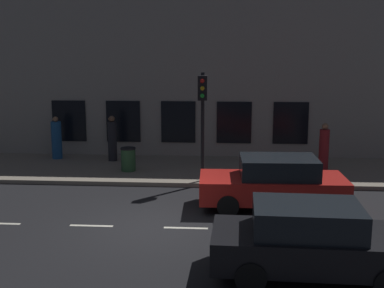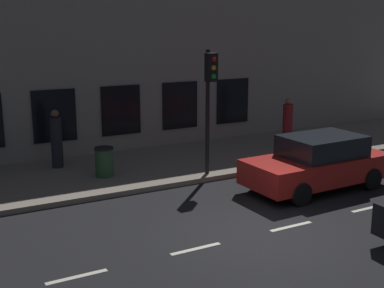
{
  "view_description": "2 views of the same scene",
  "coord_description": "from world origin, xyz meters",
  "px_view_note": "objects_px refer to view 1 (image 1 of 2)",
  "views": [
    {
      "loc": [
        -12.61,
        -2.02,
        4.76
      ],
      "look_at": [
        3.01,
        -0.97,
        1.74
      ],
      "focal_mm": 46.09,
      "sensor_mm": 36.0,
      "label": 1
    },
    {
      "loc": [
        -8.87,
        6.55,
        4.69
      ],
      "look_at": [
        3.12,
        -0.02,
        1.49
      ],
      "focal_mm": 47.83,
      "sensor_mm": 36.0,
      "label": 2
    }
  ],
  "objects_px": {
    "pedestrian_1": "(57,139)",
    "pedestrian_2": "(112,140)",
    "parked_car_1": "(312,241)",
    "parked_car_0": "(274,183)",
    "trash_bin": "(128,159)",
    "traffic_light": "(203,106)",
    "pedestrian_0": "(324,149)"
  },
  "relations": [
    {
      "from": "pedestrian_1",
      "to": "pedestrian_2",
      "type": "height_order",
      "value": "pedestrian_2"
    },
    {
      "from": "pedestrian_2",
      "to": "parked_car_1",
      "type": "bearing_deg",
      "value": -158.73
    },
    {
      "from": "parked_car_1",
      "to": "parked_car_0",
      "type": "bearing_deg",
      "value": -173.44
    },
    {
      "from": "pedestrian_2",
      "to": "trash_bin",
      "type": "distance_m",
      "value": 2.02
    },
    {
      "from": "parked_car_1",
      "to": "pedestrian_2",
      "type": "height_order",
      "value": "pedestrian_2"
    },
    {
      "from": "traffic_light",
      "to": "pedestrian_1",
      "type": "relative_size",
      "value": 2.12
    },
    {
      "from": "pedestrian_2",
      "to": "trash_bin",
      "type": "bearing_deg",
      "value": -161.52
    },
    {
      "from": "pedestrian_0",
      "to": "traffic_light",
      "type": "bearing_deg",
      "value": 169.53
    },
    {
      "from": "parked_car_0",
      "to": "pedestrian_0",
      "type": "xyz_separation_m",
      "value": [
        4.24,
        -2.3,
        0.22
      ]
    },
    {
      "from": "parked_car_1",
      "to": "trash_bin",
      "type": "bearing_deg",
      "value": -144.23
    },
    {
      "from": "parked_car_0",
      "to": "pedestrian_1",
      "type": "distance_m",
      "value": 10.36
    },
    {
      "from": "parked_car_0",
      "to": "pedestrian_1",
      "type": "relative_size",
      "value": 2.44
    },
    {
      "from": "parked_car_0",
      "to": "pedestrian_2",
      "type": "distance_m",
      "value": 8.24
    },
    {
      "from": "trash_bin",
      "to": "pedestrian_2",
      "type": "bearing_deg",
      "value": 30.47
    },
    {
      "from": "parked_car_0",
      "to": "trash_bin",
      "type": "xyz_separation_m",
      "value": [
        3.74,
        5.19,
        -0.19
      ]
    },
    {
      "from": "parked_car_1",
      "to": "pedestrian_0",
      "type": "xyz_separation_m",
      "value": [
        8.79,
        -1.93,
        0.22
      ]
    },
    {
      "from": "parked_car_1",
      "to": "pedestrian_0",
      "type": "relative_size",
      "value": 2.35
    },
    {
      "from": "parked_car_1",
      "to": "pedestrian_2",
      "type": "bearing_deg",
      "value": -144.78
    },
    {
      "from": "parked_car_0",
      "to": "pedestrian_0",
      "type": "relative_size",
      "value": 2.38
    },
    {
      "from": "pedestrian_0",
      "to": "trash_bin",
      "type": "distance_m",
      "value": 7.51
    },
    {
      "from": "pedestrian_1",
      "to": "pedestrian_2",
      "type": "xyz_separation_m",
      "value": [
        -0.26,
        -2.47,
        0.06
      ]
    },
    {
      "from": "traffic_light",
      "to": "pedestrian_0",
      "type": "distance_m",
      "value": 5.27
    },
    {
      "from": "pedestrian_2",
      "to": "pedestrian_0",
      "type": "bearing_deg",
      "value": -110.04
    },
    {
      "from": "pedestrian_1",
      "to": "trash_bin",
      "type": "xyz_separation_m",
      "value": [
        -1.96,
        -3.47,
        -0.37
      ]
    },
    {
      "from": "parked_car_0",
      "to": "parked_car_1",
      "type": "height_order",
      "value": "same"
    },
    {
      "from": "traffic_light",
      "to": "pedestrian_1",
      "type": "distance_m",
      "value": 7.44
    },
    {
      "from": "pedestrian_1",
      "to": "trash_bin",
      "type": "height_order",
      "value": "pedestrian_1"
    },
    {
      "from": "parked_car_0",
      "to": "parked_car_1",
      "type": "relative_size",
      "value": 1.01
    },
    {
      "from": "pedestrian_0",
      "to": "pedestrian_1",
      "type": "xyz_separation_m",
      "value": [
        1.46,
        10.96,
        -0.04
      ]
    },
    {
      "from": "pedestrian_1",
      "to": "pedestrian_2",
      "type": "relative_size",
      "value": 0.95
    },
    {
      "from": "parked_car_1",
      "to": "traffic_light",
      "type": "bearing_deg",
      "value": -157.14
    },
    {
      "from": "pedestrian_0",
      "to": "trash_bin",
      "type": "relative_size",
      "value": 2.05
    }
  ]
}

